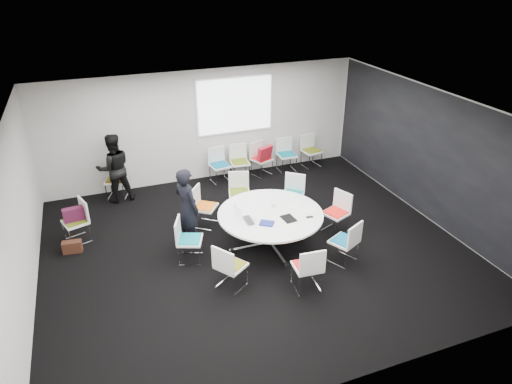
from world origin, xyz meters
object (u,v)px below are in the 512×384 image
object	(u,v)px
chair_ring_d	(205,214)
person_back	(114,168)
chair_ring_g	(307,275)
person_main	(187,208)
chair_back_c	(261,165)
maroon_bag	(74,214)
chair_ring_b	(292,201)
laptop	(251,220)
chair_ring_f	(231,274)
chair_ring_h	(344,249)
chair_back_a	(220,171)
chair_back_e	(311,157)
chair_ring_a	(335,220)
conference_table	(270,222)
cup	(273,205)
chair_back_d	(286,161)
chair_spare_left	(78,229)
chair_ring_e	(190,248)
chair_person_back	(117,186)
chair_back_b	(240,168)
chair_ring_c	(239,199)
brown_bag	(72,247)

from	to	relation	value
chair_ring_d	person_back	xyz separation A→B (m)	(-1.63, 1.85, 0.55)
chair_ring_g	person_main	distance (m)	2.68
chair_back_c	maroon_bag	xyz separation A→B (m)	(-4.64, -1.66, 0.34)
chair_ring_b	laptop	bearing A→B (deg)	78.75
chair_ring_f	chair_ring_h	xyz separation A→B (m)	(2.22, -0.03, 0.00)
chair_ring_d	chair_back_a	size ratio (longest dim) A/B	1.00
chair_back_e	person_back	distance (m)	5.21
chair_back_a	person_main	distance (m)	2.96
chair_ring_g	chair_back_e	xyz separation A→B (m)	(2.45, 4.68, 0.00)
chair_ring_a	chair_ring_h	distance (m)	1.06
conference_table	cup	xyz separation A→B (m)	(0.15, 0.21, 0.26)
chair_back_d	person_back	world-z (taller)	person_back
conference_table	maroon_bag	world-z (taller)	maroon_bag
chair_ring_g	person_main	bearing A→B (deg)	131.81
chair_ring_b	maroon_bag	distance (m)	4.59
chair_ring_h	maroon_bag	xyz separation A→B (m)	(-4.67, 2.52, 0.34)
chair_ring_a	chair_ring_g	distance (m)	2.00
chair_back_c	chair_back_d	size ratio (longest dim) A/B	1.00
chair_ring_g	chair_spare_left	world-z (taller)	same
conference_table	chair_ring_e	distance (m)	1.63
person_main	chair_person_back	bearing A→B (deg)	-0.89
chair_ring_a	chair_ring_b	bearing A→B (deg)	3.13
chair_back_c	person_main	xyz separation A→B (m)	(-2.54, -2.55, 0.55)
chair_ring_h	chair_back_d	bearing A→B (deg)	54.20
chair_back_a	person_back	xyz separation A→B (m)	(-2.55, -0.12, 0.55)
chair_ring_b	person_main	world-z (taller)	person_main
chair_ring_d	chair_back_c	bearing A→B (deg)	170.72
chair_back_e	chair_person_back	distance (m)	5.17
chair_ring_g	chair_ring_d	bearing A→B (deg)	117.16
chair_ring_e	chair_back_c	distance (m)	4.09
chair_ring_a	chair_back_d	distance (m)	3.23
chair_back_c	chair_spare_left	distance (m)	4.91
chair_back_c	chair_ring_a	bearing A→B (deg)	77.15
chair_back_e	cup	size ratio (longest dim) A/B	9.78
chair_ring_a	person_back	size ratio (longest dim) A/B	0.53
chair_ring_b	chair_back_c	bearing A→B (deg)	-53.15
chair_back_b	laptop	bearing A→B (deg)	80.30
person_back	chair_back_c	bearing A→B (deg)	175.28
conference_table	chair_ring_f	bearing A→B (deg)	-139.31
chair_ring_h	cup	bearing A→B (deg)	101.27
cup	chair_ring_f	bearing A→B (deg)	-137.33
chair_ring_h	maroon_bag	world-z (taller)	chair_ring_h
conference_table	chair_ring_b	xyz separation A→B (m)	(0.97, 1.05, -0.24)
chair_ring_h	laptop	size ratio (longest dim) A/B	2.56
chair_ring_c	chair_back_d	world-z (taller)	same
chair_ring_b	brown_bag	xyz separation A→B (m)	(-4.68, 0.08, -0.16)
brown_bag	chair_back_d	bearing A→B (deg)	20.62
chair_back_b	chair_back_e	xyz separation A→B (m)	(2.08, 0.04, 0.00)
chair_ring_f	person_main	size ratio (longest dim) A/B	0.54
chair_ring_b	chair_back_e	world-z (taller)	same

